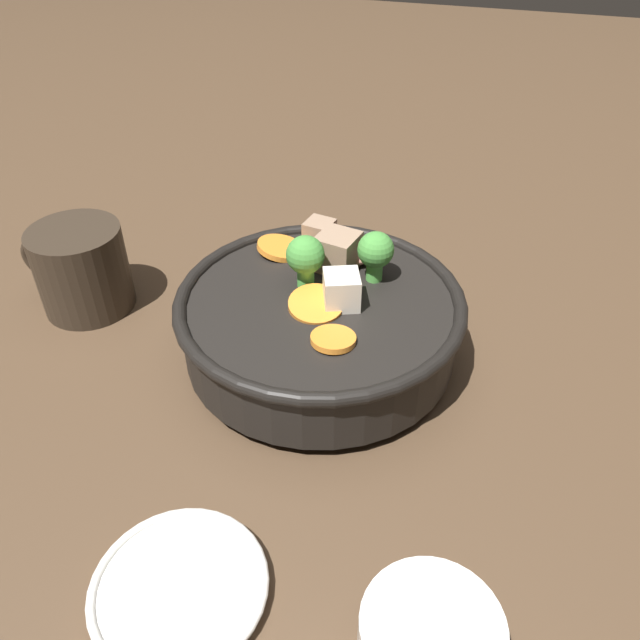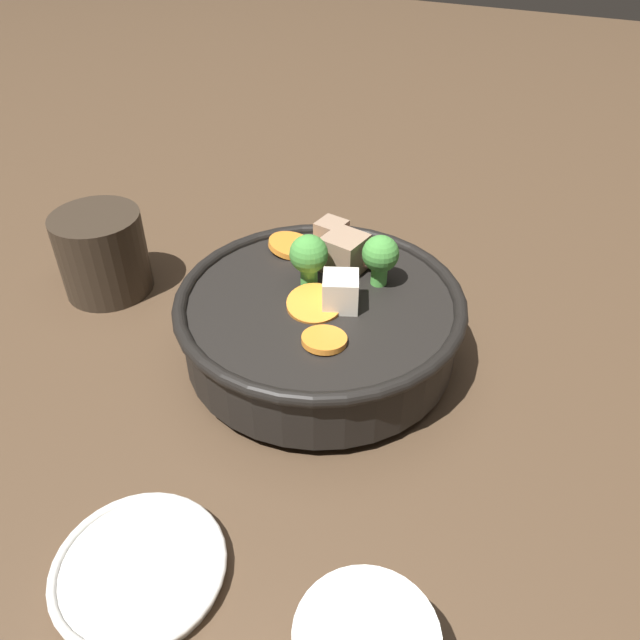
{
  "view_description": "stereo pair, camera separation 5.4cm",
  "coord_description": "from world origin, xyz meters",
  "views": [
    {
      "loc": [
        -0.13,
        0.41,
        0.38
      ],
      "look_at": [
        0.0,
        0.0,
        0.04
      ],
      "focal_mm": 35.0,
      "sensor_mm": 36.0,
      "label": 1
    },
    {
      "loc": [
        -0.18,
        0.39,
        0.38
      ],
      "look_at": [
        0.0,
        0.0,
        0.04
      ],
      "focal_mm": 35.0,
      "sensor_mm": 36.0,
      "label": 2
    }
  ],
  "objects": [
    {
      "name": "ground_plane",
      "position": [
        0.0,
        0.0,
        0.0
      ],
      "size": [
        3.0,
        3.0,
        0.0
      ],
      "primitive_type": "plane",
      "color": "#4C3826"
    },
    {
      "name": "stirfry_bowl",
      "position": [
        -0.0,
        -0.0,
        0.04
      ],
      "size": [
        0.25,
        0.25,
        0.11
      ],
      "color": "black",
      "rests_on": "ground_plane"
    },
    {
      "name": "dark_mug",
      "position": [
        0.25,
        -0.01,
        0.04
      ],
      "size": [
        0.11,
        0.09,
        0.09
      ],
      "color": "#33281E",
      "rests_on": "ground_plane"
    },
    {
      "name": "side_saucer",
      "position": [
        0.02,
        0.24,
        0.01
      ],
      "size": [
        0.11,
        0.11,
        0.01
      ],
      "color": "white",
      "rests_on": "ground_plane"
    }
  ]
}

